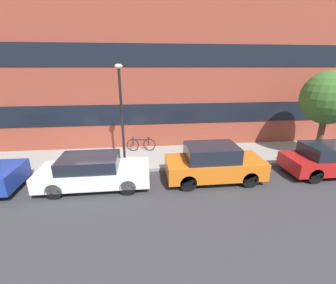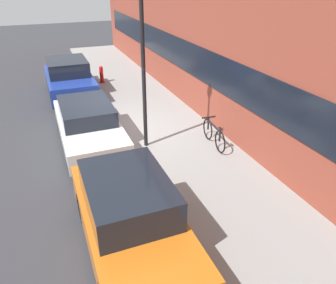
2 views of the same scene
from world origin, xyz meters
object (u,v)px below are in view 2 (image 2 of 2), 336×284
object	(u,v)px
lamp_post	(143,52)
bicycle	(214,134)
parked_car_orange	(130,218)
parked_car_white	(88,124)
fire_hydrant	(101,74)
parked_car_blue	(69,79)

from	to	relation	value
lamp_post	bicycle	bearing A→B (deg)	68.75
parked_car_orange	lamp_post	world-z (taller)	lamp_post
parked_car_white	lamp_post	distance (m)	2.92
parked_car_orange	fire_hydrant	xyz separation A→B (m)	(-10.42, 1.54, -0.22)
lamp_post	parked_car_orange	bearing A→B (deg)	-22.12
parked_car_blue	fire_hydrant	size ratio (longest dim) A/B	5.03
parked_car_orange	parked_car_white	bearing A→B (deg)	-180.00
fire_hydrant	lamp_post	bearing A→B (deg)	-0.32
parked_car_white	bicycle	xyz separation A→B (m)	(1.81, 3.38, -0.12)
bicycle	lamp_post	xyz separation A→B (m)	(-0.73, -1.88, 2.39)
parked_car_orange	parked_car_blue	bearing A→B (deg)	-180.00
fire_hydrant	parked_car_blue	bearing A→B (deg)	-59.11
parked_car_blue	parked_car_white	size ratio (longest dim) A/B	0.93
parked_car_blue	lamp_post	world-z (taller)	lamp_post
parked_car_white	fire_hydrant	bearing A→B (deg)	164.74
parked_car_orange	fire_hydrant	bearing A→B (deg)	171.59
parked_car_blue	fire_hydrant	world-z (taller)	parked_car_blue
bicycle	parked_car_blue	bearing A→B (deg)	32.19
parked_car_white	lamp_post	world-z (taller)	lamp_post
parked_car_orange	lamp_post	bearing A→B (deg)	157.88
parked_car_blue	parked_car_orange	bearing A→B (deg)	0.00
bicycle	parked_car_white	bearing A→B (deg)	66.71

